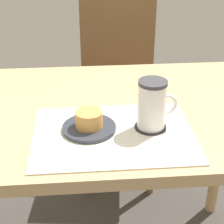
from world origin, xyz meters
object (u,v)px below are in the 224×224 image
(dining_table, at_px, (89,131))
(pastry, at_px, (88,119))
(pastry_plate, at_px, (88,128))
(wooden_chair, at_px, (117,84))
(coffee_mug, at_px, (152,104))

(dining_table, xyz_separation_m, pastry, (-0.00, -0.14, 0.12))
(pastry_plate, height_order, pastry, pastry)
(dining_table, relative_size, pastry_plate, 8.48)
(wooden_chair, bearing_deg, pastry_plate, 85.26)
(dining_table, distance_m, pastry, 0.18)
(wooden_chair, xyz_separation_m, pastry, (-0.17, -0.86, 0.29))
(wooden_chair, relative_size, pastry, 11.82)
(pastry, bearing_deg, coffee_mug, -0.89)
(pastry_plate, bearing_deg, pastry, 0.00)
(dining_table, relative_size, coffee_mug, 9.20)
(pastry_plate, distance_m, coffee_mug, 0.19)
(pastry_plate, distance_m, pastry, 0.03)
(dining_table, xyz_separation_m, pastry_plate, (-0.00, -0.14, 0.09))
(dining_table, distance_m, coffee_mug, 0.28)
(dining_table, height_order, wooden_chair, wooden_chair)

